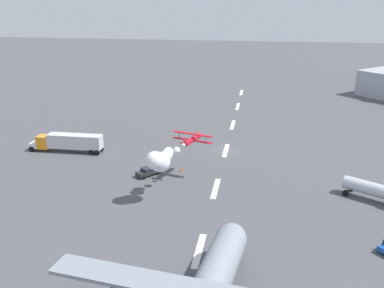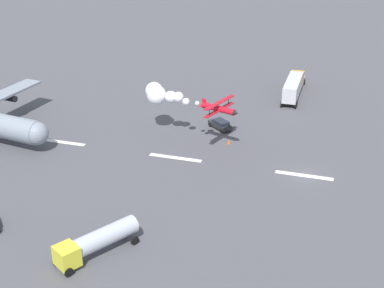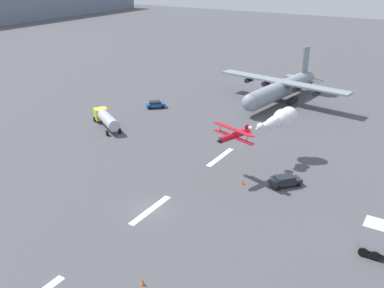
{
  "view_description": "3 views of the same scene",
  "coord_description": "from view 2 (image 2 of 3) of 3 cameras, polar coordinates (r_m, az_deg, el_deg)",
  "views": [
    {
      "loc": [
        85.4,
        6.9,
        30.67
      ],
      "look_at": [
        13.74,
        -4.81,
        5.79
      ],
      "focal_mm": 41.35,
      "sensor_mm": 36.0,
      "label": 1
    },
    {
      "loc": [
        -5.09,
        69.67,
        36.77
      ],
      "look_at": [
        16.29,
        0.0,
        2.59
      ],
      "focal_mm": 52.16,
      "sensor_mm": 36.0,
      "label": 2
    },
    {
      "loc": [
        -37.33,
        -29.35,
        29.4
      ],
      "look_at": [
        11.39,
        0.79,
        4.86
      ],
      "focal_mm": 40.2,
      "sensor_mm": 36.0,
      "label": 3
    }
  ],
  "objects": [
    {
      "name": "runway_stripe_5",
      "position": [
        89.65,
        -13.2,
        0.21
      ],
      "size": [
        8.0,
        0.9,
        0.01
      ],
      "primitive_type": "cube",
      "color": "white",
      "rests_on": "ground"
    },
    {
      "name": "runway_stripe_4",
      "position": [
        82.33,
        -1.7,
        -1.41
      ],
      "size": [
        8.0,
        0.9,
        0.01
      ],
      "primitive_type": "cube",
      "color": "white",
      "rests_on": "ground"
    },
    {
      "name": "fuel_tanker_truck",
      "position": [
        61.87,
        -9.78,
        -9.77
      ],
      "size": [
        7.19,
        9.58,
        2.9
      ],
      "color": "yellow",
      "rests_on": "ground"
    },
    {
      "name": "semi_truck_orange",
      "position": [
        107.49,
        10.37,
        5.91
      ],
      "size": [
        2.95,
        15.08,
        3.7
      ],
      "color": "silver",
      "rests_on": "ground"
    },
    {
      "name": "runway_stripe_3",
      "position": [
        78.94,
        11.4,
        -3.17
      ],
      "size": [
        8.0,
        0.9,
        0.01
      ],
      "primitive_type": "cube",
      "color": "white",
      "rests_on": "ground"
    },
    {
      "name": "ground_plane",
      "position": [
        78.94,
        11.4,
        -3.18
      ],
      "size": [
        440.0,
        440.0,
        0.0
      ],
      "primitive_type": "plane",
      "color": "#4C4C51",
      "rests_on": "ground"
    },
    {
      "name": "stunt_biplane_red",
      "position": [
        87.76,
        -2.8,
        4.98
      ],
      "size": [
        16.31,
        8.9,
        3.42
      ],
      "color": "red"
    },
    {
      "name": "traffic_cone_far",
      "position": [
        86.68,
        3.79,
        0.24
      ],
      "size": [
        0.44,
        0.44,
        0.75
      ],
      "primitive_type": "cone",
      "color": "orange",
      "rests_on": "ground"
    },
    {
      "name": "followme_car_yellow",
      "position": [
        91.83,
        2.91,
        2.04
      ],
      "size": [
        4.57,
        4.21,
        1.52
      ],
      "color": "#262628",
      "rests_on": "ground"
    }
  ]
}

